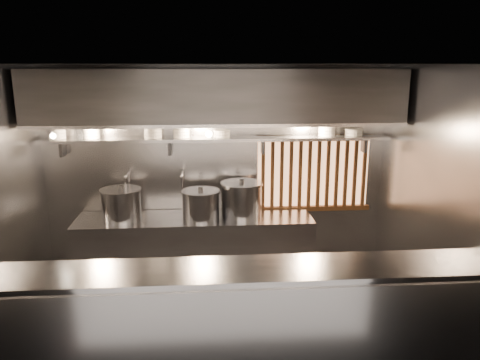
{
  "coord_description": "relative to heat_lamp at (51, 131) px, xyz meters",
  "views": [
    {
      "loc": [
        -0.14,
        -4.58,
        2.79
      ],
      "look_at": [
        0.24,
        0.55,
        1.52
      ],
      "focal_mm": 35.0,
      "sensor_mm": 36.0,
      "label": 1
    }
  ],
  "objects": [
    {
      "name": "exhaust_hood",
      "position": [
        1.9,
        0.25,
        0.36
      ],
      "size": [
        4.4,
        0.81,
        0.65
      ],
      "color": "#2D2D30",
      "rests_on": "ceiling"
    },
    {
      "name": "serving_counter",
      "position": [
        1.9,
        -1.81,
        -1.5
      ],
      "size": [
        4.5,
        0.56,
        1.13
      ],
      "color": "#9D9DA2",
      "rests_on": "floor"
    },
    {
      "name": "wood_screen",
      "position": [
        3.2,
        0.6,
        -0.69
      ],
      "size": [
        1.56,
        0.09,
        1.04
      ],
      "color": "#FFAF72",
      "rests_on": "wall_back"
    },
    {
      "name": "bowl_shelf",
      "position": [
        1.9,
        0.47,
        -0.19
      ],
      "size": [
        4.4,
        0.34,
        0.04
      ],
      "primitive_type": "cube",
      "color": "#9D9DA2",
      "rests_on": "wall_back"
    },
    {
      "name": "wall_right",
      "position": [
        4.15,
        -0.85,
        -0.67
      ],
      "size": [
        0.0,
        3.0,
        3.0
      ],
      "primitive_type": "plane",
      "rotation": [
        1.57,
        0.0,
        -1.57
      ],
      "color": "gray",
      "rests_on": "floor"
    },
    {
      "name": "heat_lamp",
      "position": [
        0.0,
        0.0,
        0.0
      ],
      "size": [
        0.25,
        0.35,
        0.2
      ],
      "color": "#9D9DA2",
      "rests_on": "exhaust_hood"
    },
    {
      "name": "faucet_right",
      "position": [
        1.45,
        0.52,
        -0.76
      ],
      "size": [
        0.04,
        0.3,
        0.5
      ],
      "color": "silver",
      "rests_on": "wall_back"
    },
    {
      "name": "faucet_left",
      "position": [
        0.75,
        0.52,
        -0.76
      ],
      "size": [
        0.04,
        0.3,
        0.5
      ],
      "color": "silver",
      "rests_on": "wall_back"
    },
    {
      "name": "cooking_bench",
      "position": [
        1.6,
        0.28,
        -1.62
      ],
      "size": [
        3.0,
        0.7,
        0.9
      ],
      "primitive_type": "cube",
      "color": "#9D9DA2",
      "rests_on": "floor"
    },
    {
      "name": "stock_pot_right",
      "position": [
        2.21,
        0.32,
        -0.95
      ],
      "size": [
        0.59,
        0.59,
        0.48
      ],
      "rotation": [
        0.0,
        0.0,
        -0.09
      ],
      "color": "#9D9DA2",
      "rests_on": "cooking_bench"
    },
    {
      "name": "stock_pot_left",
      "position": [
        0.69,
        0.28,
        -0.97
      ],
      "size": [
        0.6,
        0.6,
        0.43
      ],
      "rotation": [
        0.0,
        0.0,
        0.2
      ],
      "color": "#9D9DA2",
      "rests_on": "cooking_bench"
    },
    {
      "name": "wall_back",
      "position": [
        1.9,
        0.65,
        -0.67
      ],
      "size": [
        4.5,
        0.0,
        4.5
      ],
      "primitive_type": "plane",
      "rotation": [
        1.57,
        0.0,
        0.0
      ],
      "color": "gray",
      "rests_on": "floor"
    },
    {
      "name": "pendant_bulb",
      "position": [
        1.8,
        0.35,
        -0.11
      ],
      "size": [
        0.09,
        0.09,
        0.19
      ],
      "color": "#2D2D30",
      "rests_on": "exhaust_hood"
    },
    {
      "name": "floor",
      "position": [
        1.9,
        -0.85,
        -2.07
      ],
      "size": [
        4.5,
        4.5,
        0.0
      ],
      "primitive_type": "plane",
      "color": "black",
      "rests_on": "ground"
    },
    {
      "name": "bowl_stack_1",
      "position": [
        0.34,
        0.47,
        -0.1
      ],
      "size": [
        0.21,
        0.21,
        0.13
      ],
      "color": "white",
      "rests_on": "bowl_shelf"
    },
    {
      "name": "bowl_stack_3",
      "position": [
        1.45,
        0.47,
        -0.08
      ],
      "size": [
        0.22,
        0.22,
        0.17
      ],
      "color": "white",
      "rests_on": "bowl_shelf"
    },
    {
      "name": "bowl_stack_6",
      "position": [
        3.67,
        0.47,
        -0.12
      ],
      "size": [
        0.24,
        0.24,
        0.09
      ],
      "color": "white",
      "rests_on": "bowl_shelf"
    },
    {
      "name": "stock_pot_mid",
      "position": [
        1.68,
        0.23,
        -0.98
      ],
      "size": [
        0.62,
        0.62,
        0.41
      ],
      "rotation": [
        0.0,
        0.0,
        0.33
      ],
      "color": "#9D9DA2",
      "rests_on": "cooking_bench"
    },
    {
      "name": "bowl_stack_4",
      "position": [
        1.96,
        0.47,
        -0.12
      ],
      "size": [
        0.22,
        0.22,
        0.09
      ],
      "color": "white",
      "rests_on": "bowl_shelf"
    },
    {
      "name": "bowl_stack_2",
      "position": [
        1.1,
        0.47,
        -0.08
      ],
      "size": [
        0.24,
        0.24,
        0.17
      ],
      "color": "white",
      "rests_on": "bowl_shelf"
    },
    {
      "name": "ceiling",
      "position": [
        1.9,
        -0.85,
        0.73
      ],
      "size": [
        4.5,
        4.5,
        0.0
      ],
      "primitive_type": "plane",
      "rotation": [
        3.14,
        0.0,
        0.0
      ],
      "color": "black",
      "rests_on": "wall_back"
    },
    {
      "name": "bowl_stack_0",
      "position": [
        -0.07,
        0.47,
        -0.1
      ],
      "size": [
        0.21,
        0.21,
        0.13
      ],
      "color": "white",
      "rests_on": "bowl_shelf"
    },
    {
      "name": "bowl_stack_5",
      "position": [
        3.32,
        0.47,
        -0.1
      ],
      "size": [
        0.23,
        0.23,
        0.13
      ],
      "color": "white",
      "rests_on": "bowl_shelf"
    }
  ]
}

